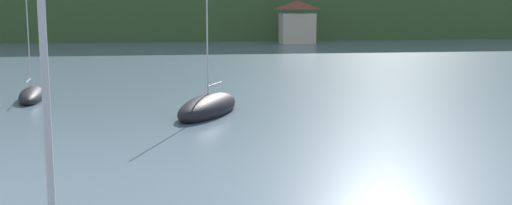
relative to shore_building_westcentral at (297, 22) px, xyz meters
The scene contains 3 objects.
shore_building_westcentral is the anchor object (origin of this frame).
sailboat_far_0 58.36m from the shore_building_westcentral, 117.76° to the right, with size 1.83×5.22×7.38m.
sailboat_mid_1 60.41m from the shore_building_westcentral, 106.28° to the right, with size 4.59×6.61×7.29m.
Camera 1 is at (-3.37, 25.53, 5.76)m, focal length 43.95 mm.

